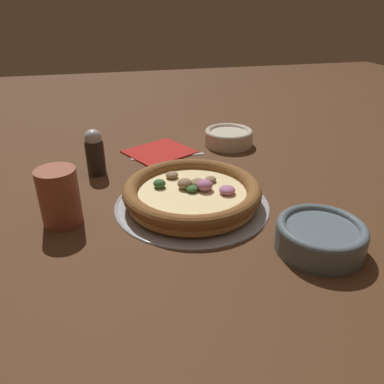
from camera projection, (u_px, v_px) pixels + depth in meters
ground_plane at (192, 205)px, 0.73m from camera, size 3.00×3.00×0.00m
pizza_tray at (192, 203)px, 0.72m from camera, size 0.30×0.30×0.01m
pizza at (192, 192)px, 0.71m from camera, size 0.26×0.26×0.04m
bowl_near at (320, 236)px, 0.59m from camera, size 0.14×0.14×0.05m
bowl_far at (229, 137)px, 1.01m from camera, size 0.13×0.13×0.04m
drinking_cup at (59, 197)px, 0.65m from camera, size 0.07×0.07×0.10m
napkin at (159, 151)px, 0.97m from camera, size 0.20×0.19×0.01m
fork at (163, 156)px, 0.94m from camera, size 0.19×0.03×0.00m
pepper_shaker at (95, 152)px, 0.83m from camera, size 0.04×0.04×0.10m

